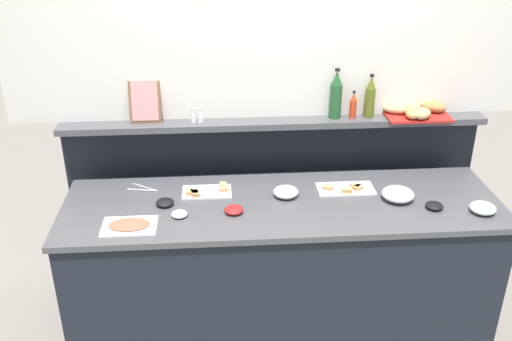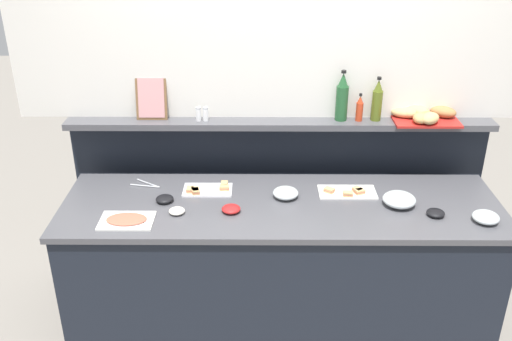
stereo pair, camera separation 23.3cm
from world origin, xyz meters
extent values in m
plane|color=gray|center=(0.00, 0.60, 0.00)|extent=(12.00, 12.00, 0.00)
cube|color=black|center=(0.00, 0.00, 0.42)|extent=(2.47, 0.71, 0.85)
cube|color=#4C4C51|center=(0.00, 0.00, 0.87)|extent=(2.51, 0.75, 0.03)
cube|color=black|center=(0.00, 0.56, 0.58)|extent=(2.67, 0.08, 1.17)
cube|color=#4C4C51|center=(0.00, 0.51, 1.19)|extent=(2.67, 0.22, 0.04)
cube|color=white|center=(0.00, 0.58, 1.90)|extent=(3.27, 0.08, 1.39)
cube|color=white|center=(0.39, 0.13, 0.89)|extent=(0.34, 0.17, 0.01)
cube|color=tan|center=(0.39, 0.08, 0.90)|extent=(0.06, 0.04, 0.01)
cube|color=#D1664C|center=(0.39, 0.08, 0.91)|extent=(0.06, 0.04, 0.01)
cube|color=tan|center=(0.39, 0.08, 0.92)|extent=(0.06, 0.04, 0.01)
cube|color=tan|center=(0.29, 0.12, 0.90)|extent=(0.07, 0.07, 0.01)
cube|color=#D1664C|center=(0.29, 0.12, 0.91)|extent=(0.07, 0.07, 0.01)
cube|color=tan|center=(0.29, 0.12, 0.92)|extent=(0.07, 0.07, 0.01)
cube|color=tan|center=(0.45, 0.13, 0.90)|extent=(0.07, 0.07, 0.01)
cube|color=#D1664C|center=(0.45, 0.13, 0.91)|extent=(0.07, 0.07, 0.01)
cube|color=tan|center=(0.45, 0.13, 0.92)|extent=(0.07, 0.07, 0.01)
cube|color=tan|center=(0.46, 0.11, 0.90)|extent=(0.07, 0.06, 0.01)
cube|color=#D1664C|center=(0.46, 0.11, 0.91)|extent=(0.07, 0.06, 0.01)
cube|color=tan|center=(0.46, 0.11, 0.92)|extent=(0.07, 0.06, 0.01)
cube|color=silver|center=(-0.43, 0.15, 0.89)|extent=(0.29, 0.17, 0.01)
cube|color=tan|center=(-0.54, 0.12, 0.90)|extent=(0.04, 0.06, 0.01)
cube|color=#D1664C|center=(-0.54, 0.12, 0.91)|extent=(0.04, 0.06, 0.01)
cube|color=tan|center=(-0.54, 0.12, 0.92)|extent=(0.04, 0.06, 0.01)
cube|color=tan|center=(-0.51, 0.11, 0.90)|extent=(0.05, 0.06, 0.01)
cube|color=#D1664C|center=(-0.51, 0.11, 0.91)|extent=(0.05, 0.06, 0.01)
cube|color=tan|center=(-0.51, 0.11, 0.92)|extent=(0.05, 0.06, 0.01)
cube|color=tan|center=(-0.33, 0.15, 0.90)|extent=(0.06, 0.04, 0.01)
cube|color=#D1664C|center=(-0.33, 0.15, 0.91)|extent=(0.06, 0.04, 0.01)
cube|color=tan|center=(-0.33, 0.15, 0.92)|extent=(0.06, 0.04, 0.01)
cube|color=tan|center=(-0.50, 0.10, 0.90)|extent=(0.05, 0.06, 0.01)
cube|color=#D1664C|center=(-0.50, 0.10, 0.91)|extent=(0.05, 0.06, 0.01)
cube|color=tan|center=(-0.50, 0.10, 0.92)|extent=(0.05, 0.06, 0.01)
cube|color=tan|center=(-0.34, 0.19, 0.90)|extent=(0.04, 0.06, 0.01)
cube|color=#D1664C|center=(-0.34, 0.19, 0.91)|extent=(0.04, 0.06, 0.01)
cube|color=tan|center=(-0.34, 0.19, 0.92)|extent=(0.04, 0.06, 0.01)
cube|color=white|center=(-0.84, -0.20, 0.89)|extent=(0.29, 0.20, 0.01)
ellipsoid|color=#D1664C|center=(-0.84, -0.20, 0.90)|extent=(0.22, 0.14, 0.01)
ellipsoid|color=silver|center=(1.09, -0.19, 0.91)|extent=(0.14, 0.14, 0.06)
ellipsoid|color=white|center=(1.09, -0.19, 0.90)|extent=(0.11, 0.11, 0.03)
ellipsoid|color=silver|center=(0.03, 0.07, 0.91)|extent=(0.15, 0.15, 0.06)
ellipsoid|color=#BF4C3F|center=(0.03, 0.07, 0.90)|extent=(0.12, 0.12, 0.04)
ellipsoid|color=silver|center=(0.67, -0.02, 0.92)|extent=(0.19, 0.19, 0.07)
ellipsoid|color=#599959|center=(0.67, -0.02, 0.91)|extent=(0.15, 0.15, 0.04)
ellipsoid|color=black|center=(-0.67, 0.02, 0.90)|extent=(0.10, 0.10, 0.04)
ellipsoid|color=silver|center=(-0.58, -0.11, 0.90)|extent=(0.09, 0.09, 0.03)
ellipsoid|color=black|center=(0.84, -0.13, 0.90)|extent=(0.10, 0.10, 0.03)
ellipsoid|color=red|center=(-0.28, -0.09, 0.90)|extent=(0.11, 0.11, 0.04)
cylinder|color=#B7BABF|center=(-0.82, 0.20, 0.89)|extent=(0.18, 0.04, 0.01)
cylinder|color=#B7BABF|center=(-0.81, 0.24, 0.89)|extent=(0.15, 0.11, 0.01)
sphere|color=#B7BABF|center=(-0.73, 0.19, 0.89)|extent=(0.01, 0.01, 0.01)
cylinder|color=red|center=(0.49, 0.48, 1.26)|extent=(0.04, 0.04, 0.12)
cone|color=red|center=(0.49, 0.48, 1.34)|extent=(0.04, 0.04, 0.04)
cylinder|color=black|center=(0.49, 0.48, 1.37)|extent=(0.02, 0.02, 0.02)
cylinder|color=#56661E|center=(0.60, 0.49, 1.30)|extent=(0.06, 0.06, 0.19)
cone|color=#56661E|center=(0.60, 0.49, 1.43)|extent=(0.05, 0.05, 0.07)
cylinder|color=black|center=(0.60, 0.49, 1.47)|extent=(0.03, 0.03, 0.02)
cylinder|color=#23562D|center=(0.38, 0.50, 1.31)|extent=(0.08, 0.08, 0.22)
cone|color=#23562D|center=(0.38, 0.50, 1.46)|extent=(0.06, 0.06, 0.08)
cylinder|color=black|center=(0.38, 0.50, 1.51)|extent=(0.03, 0.03, 0.02)
cylinder|color=white|center=(-0.50, 0.48, 1.24)|extent=(0.03, 0.03, 0.08)
cylinder|color=#B7BABF|center=(-0.50, 0.48, 1.29)|extent=(0.03, 0.03, 0.01)
cylinder|color=white|center=(-0.46, 0.48, 1.24)|extent=(0.03, 0.03, 0.08)
cylinder|color=#B7BABF|center=(-0.46, 0.48, 1.29)|extent=(0.03, 0.03, 0.01)
cube|color=#B2231E|center=(0.90, 0.48, 1.21)|extent=(0.40, 0.26, 0.02)
ellipsoid|color=#B7844C|center=(0.90, 0.44, 1.25)|extent=(0.15, 0.13, 0.06)
ellipsoid|color=tan|center=(0.88, 0.52, 1.26)|extent=(0.15, 0.18, 0.07)
ellipsoid|color=#B7844C|center=(0.83, 0.54, 1.25)|extent=(0.14, 0.12, 0.06)
ellipsoid|color=tan|center=(0.77, 0.50, 1.25)|extent=(0.17, 0.13, 0.06)
ellipsoid|color=tan|center=(0.80, 0.50, 1.25)|extent=(0.14, 0.14, 0.06)
ellipsoid|color=#AD7A47|center=(1.02, 0.51, 1.26)|extent=(0.19, 0.16, 0.07)
ellipsoid|color=tan|center=(0.85, 0.40, 1.25)|extent=(0.12, 0.14, 0.06)
ellipsoid|color=tan|center=(0.91, 0.40, 1.26)|extent=(0.16, 0.17, 0.07)
ellipsoid|color=tan|center=(0.85, 0.53, 1.26)|extent=(0.15, 0.12, 0.07)
cube|color=brown|center=(-0.80, 0.52, 1.34)|extent=(0.19, 0.07, 0.27)
cube|color=#CC8C8C|center=(-0.80, 0.51, 1.34)|extent=(0.16, 0.06, 0.24)
camera|label=1|loc=(-0.36, -2.83, 2.49)|focal=39.98mm
camera|label=2|loc=(-0.13, -2.84, 2.49)|focal=39.98mm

